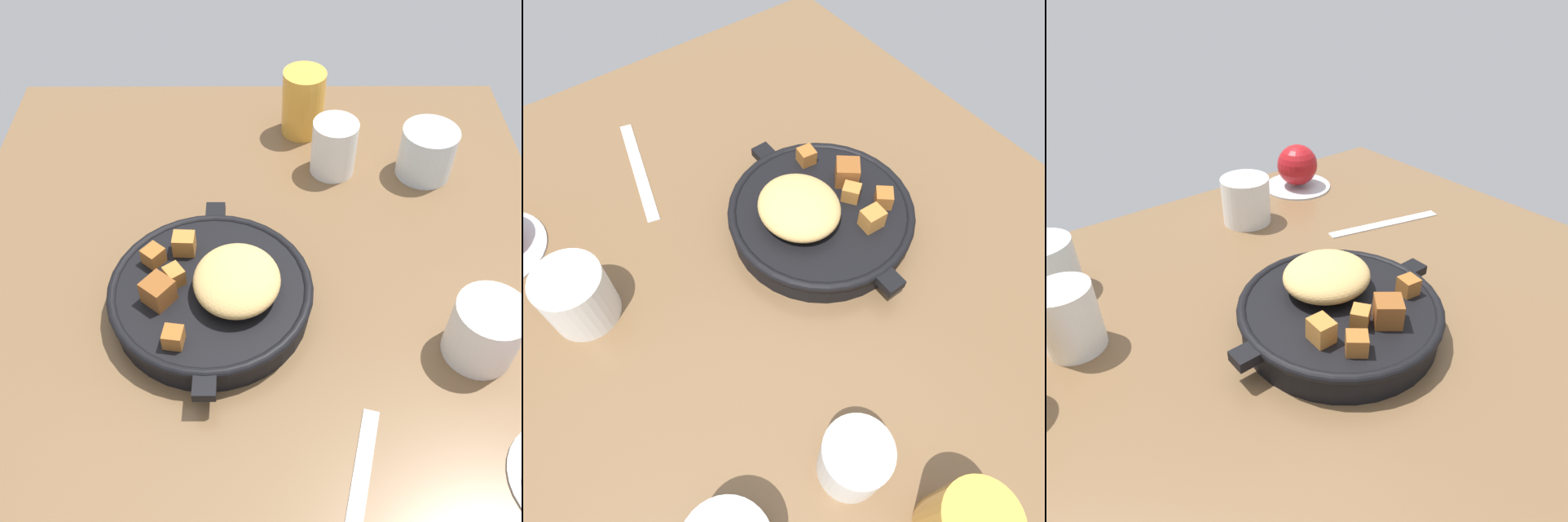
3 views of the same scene
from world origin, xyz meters
The scene contains 7 objects.
ground_plane centered at (0.00, 0.00, -1.20)cm, with size 91.88×76.78×2.40cm, color brown.
cast_iron_skillet centered at (0.02, -5.21, 2.75)cm, with size 27.60×23.29×7.54cm.
butter_knife centered at (22.86, 8.97, 0.18)cm, with size 19.45×1.60×0.36cm, color silver.
juice_glass_amber centered at (-33.90, 6.55, 4.96)cm, with size 6.29×6.29×9.92cm, color gold.
water_glass_short centered at (-24.02, 23.23, 3.58)cm, with size 7.72×7.72×7.17cm, color silver.
white_creamer_pitcher centered at (-24.65, 10.38, 3.97)cm, with size 6.24×6.24×7.93cm, color white.
ceramic_mug_white centered at (6.12, 23.86, 3.74)cm, with size 7.66×7.66×7.47cm, color silver.
Camera 1 is at (44.02, -0.24, 57.71)cm, focal length 42.72 mm.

